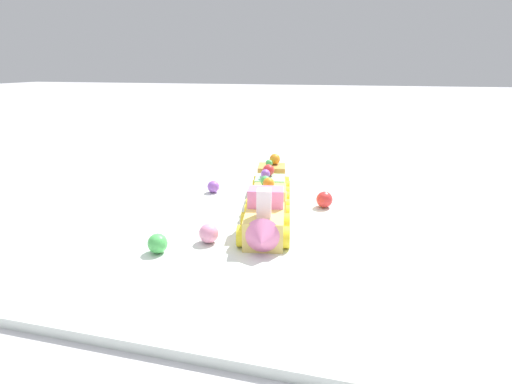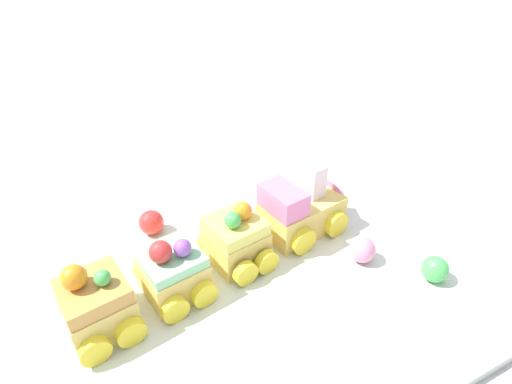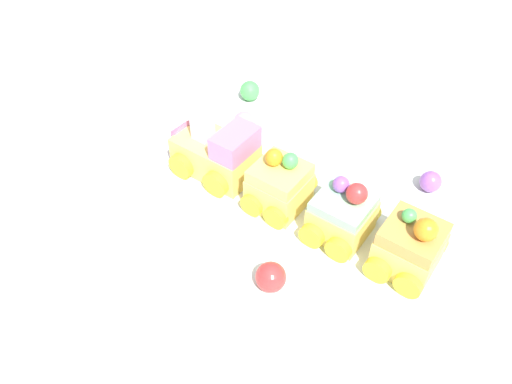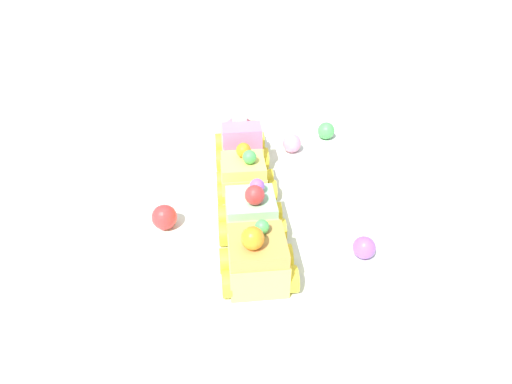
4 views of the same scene
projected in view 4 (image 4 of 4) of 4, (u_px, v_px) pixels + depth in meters
ground_plane at (243, 205)px, 0.53m from camera, size 10.00×10.00×0.00m
display_board at (243, 201)px, 0.52m from camera, size 0.70×0.43×0.01m
cake_train_locomotive at (240, 142)px, 0.59m from camera, size 0.13×0.09×0.08m
cake_car_lemon at (246, 178)px, 0.51m from camera, size 0.07×0.08×0.07m
cake_car_mint at (251, 215)px, 0.45m from camera, size 0.07×0.08×0.07m
cake_car_caramel at (257, 260)px, 0.39m from camera, size 0.07×0.08×0.07m
gumball_pink at (292, 143)px, 0.61m from camera, size 0.03×0.03×0.03m
gumball_red at (164, 217)px, 0.46m from camera, size 0.03×0.03×0.03m
gumball_green at (326, 131)px, 0.65m from camera, size 0.03×0.03×0.03m
gumball_purple at (364, 248)px, 0.42m from camera, size 0.02×0.02×0.02m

